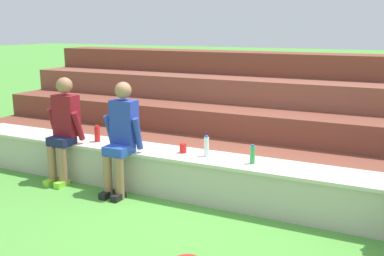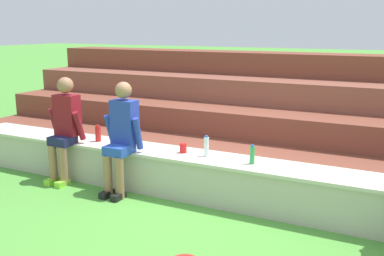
# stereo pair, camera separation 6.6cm
# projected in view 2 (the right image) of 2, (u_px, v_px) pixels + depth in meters

# --- Properties ---
(ground_plane) EXTENTS (80.00, 80.00, 0.00)m
(ground_plane) POSITION_uv_depth(u_px,v_px,m) (193.00, 205.00, 5.48)
(ground_plane) COLOR #4C9338
(stone_seating_wall) EXTENTS (7.70, 0.60, 0.55)m
(stone_seating_wall) POSITION_uv_depth(u_px,v_px,m) (203.00, 176.00, 5.66)
(stone_seating_wall) COLOR #B7AF9E
(stone_seating_wall) RESTS_ON ground
(brick_bleachers) EXTENTS (9.58, 3.10, 1.66)m
(brick_bleachers) POSITION_uv_depth(u_px,v_px,m) (266.00, 115.00, 7.81)
(brick_bleachers) COLOR brown
(brick_bleachers) RESTS_ON ground
(person_far_left) EXTENTS (0.52, 0.50, 1.46)m
(person_far_left) POSITION_uv_depth(u_px,v_px,m) (64.00, 126.00, 6.17)
(person_far_left) COLOR #996B4C
(person_far_left) RESTS_ON ground
(person_left_of_center) EXTENTS (0.51, 0.53, 1.45)m
(person_left_of_center) POSITION_uv_depth(u_px,v_px,m) (121.00, 135.00, 5.72)
(person_left_of_center) COLOR #996B4C
(person_left_of_center) RESTS_ON ground
(water_bottle_near_right) EXTENTS (0.06, 0.06, 0.26)m
(water_bottle_near_right) POSITION_uv_depth(u_px,v_px,m) (206.00, 147.00, 5.57)
(water_bottle_near_right) COLOR silver
(water_bottle_near_right) RESTS_ON stone_seating_wall
(water_bottle_mid_left) EXTENTS (0.06, 0.06, 0.23)m
(water_bottle_mid_left) POSITION_uv_depth(u_px,v_px,m) (252.00, 155.00, 5.27)
(water_bottle_mid_left) COLOR green
(water_bottle_mid_left) RESTS_ON stone_seating_wall
(water_bottle_mid_right) EXTENTS (0.08, 0.08, 0.23)m
(water_bottle_mid_right) POSITION_uv_depth(u_px,v_px,m) (98.00, 134.00, 6.31)
(water_bottle_mid_right) COLOR red
(water_bottle_mid_right) RESTS_ON stone_seating_wall
(plastic_cup_middle) EXTENTS (0.09, 0.09, 0.12)m
(plastic_cup_middle) POSITION_uv_depth(u_px,v_px,m) (183.00, 148.00, 5.75)
(plastic_cup_middle) COLOR red
(plastic_cup_middle) RESTS_ON stone_seating_wall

